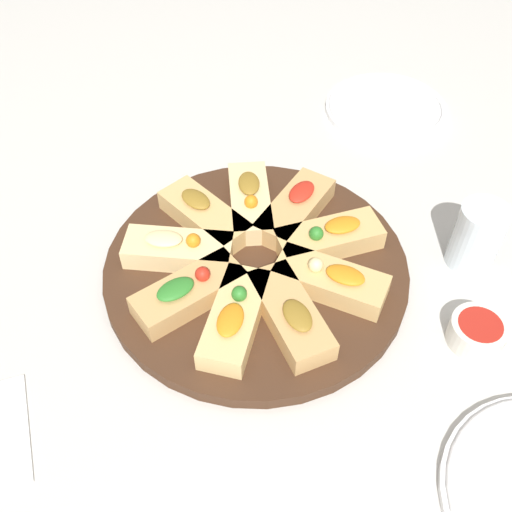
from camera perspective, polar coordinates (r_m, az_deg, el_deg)
The scene contains 14 objects.
ground_plane at distance 0.80m, azimuth 0.00°, elevation -1.59°, with size 3.00×3.00×0.00m, color beige.
serving_board at distance 0.79m, azimuth 0.00°, elevation -1.16°, with size 0.40×0.40×0.02m, color #422819.
focaccia_slice_0 at distance 0.83m, azimuth 3.75°, elevation 4.53°, with size 0.13×0.14×0.04m.
focaccia_slice_1 at distance 0.84m, azimuth -0.58°, elevation 5.25°, with size 0.15×0.08×0.04m.
focaccia_slice_2 at distance 0.82m, azimuth -4.94°, elevation 3.91°, with size 0.15×0.11×0.04m.
focaccia_slice_3 at distance 0.78m, azimuth -7.44°, elevation 0.65°, with size 0.10×0.15×0.04m.
focaccia_slice_4 at distance 0.74m, azimuth -6.42°, elevation -3.42°, with size 0.10×0.15×0.04m.
focaccia_slice_5 at distance 0.71m, azimuth -2.04°, elevation -5.88°, with size 0.15×0.12×0.04m.
focaccia_slice_6 at distance 0.71m, azimuth 3.31°, elevation -5.59°, with size 0.15×0.07×0.04m.
focaccia_slice_7 at distance 0.75m, azimuth 7.14°, elevation -2.30°, with size 0.13×0.14×0.04m.
focaccia_slice_8 at distance 0.80m, azimuth 6.99°, elevation 1.77°, with size 0.06×0.14×0.04m.
plate_left at distance 1.09m, azimuth 12.32°, elevation 13.66°, with size 0.21×0.21×0.02m.
water_glass at distance 0.83m, azimuth 20.29°, elevation 1.74°, with size 0.06×0.06×0.09m, color silver.
dipping_bowl at distance 0.76m, azimuth 20.33°, elevation -6.79°, with size 0.07×0.07×0.03m.
Camera 1 is at (0.50, -0.13, 0.61)m, focal length 42.00 mm.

